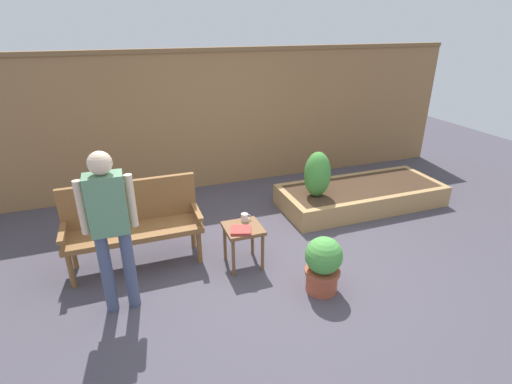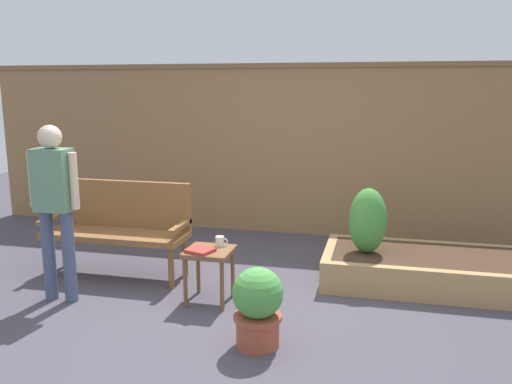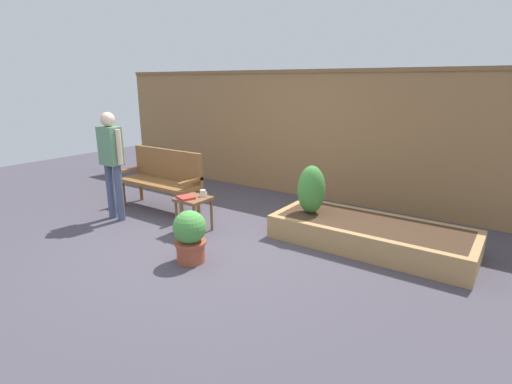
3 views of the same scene
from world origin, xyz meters
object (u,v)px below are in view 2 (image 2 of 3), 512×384
shrub_near_bench (368,221)px  person_by_bench (54,198)px  potted_boxwood (258,305)px  cup_on_table (220,241)px  book_on_table (200,250)px  garden_bench (119,221)px  side_table (209,259)px

shrub_near_bench → person_by_bench: (-2.63, -1.09, 0.32)m
potted_boxwood → shrub_near_bench: size_ratio=0.95×
cup_on_table → shrub_near_bench: (1.26, 0.69, 0.09)m
book_on_table → person_by_bench: 1.34m
potted_boxwood → book_on_table: bearing=136.8°
garden_bench → side_table: size_ratio=3.00×
cup_on_table → book_on_table: size_ratio=0.53×
garden_bench → book_on_table: garden_bench is taller
side_table → potted_boxwood: bearing=-49.3°
potted_boxwood → shrub_near_bench: bearing=64.4°
book_on_table → potted_boxwood: bearing=-24.1°
potted_boxwood → shrub_near_bench: shrub_near_bench is taller
book_on_table → potted_boxwood: potted_boxwood is taller
side_table → book_on_table: bearing=-120.4°
garden_bench → side_table: (1.11, -0.49, -0.15)m
book_on_table → person_by_bench: size_ratio=0.14×
side_table → cup_on_table: (0.06, 0.13, 0.13)m
potted_boxwood → person_by_bench: (-1.90, 0.42, 0.61)m
book_on_table → potted_boxwood: 0.91m
cup_on_table → person_by_bench: person_by_bench is taller
shrub_near_bench → garden_bench: bearing=-172.4°
side_table → person_by_bench: person_by_bench is taller
garden_bench → person_by_bench: bearing=-104.0°
side_table → person_by_bench: bearing=-168.0°
side_table → potted_boxwood: potted_boxwood is taller
garden_bench → book_on_table: 1.21m
shrub_near_bench → side_table: bearing=-148.6°
person_by_bench → garden_bench: bearing=76.0°
side_table → potted_boxwood: size_ratio=0.80×
potted_boxwood → person_by_bench: person_by_bench is taller
side_table → person_by_bench: 1.43m
side_table → cup_on_table: size_ratio=4.24×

